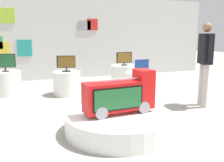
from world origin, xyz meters
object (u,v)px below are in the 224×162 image
display_pedestal_right_rear (124,75)px  main_display_pedestal (119,122)px  novelty_firetruck_tv (121,96)px  display_pedestal_left_rear (7,83)px  display_pedestal_center_rear (141,84)px  tv_on_far_right (66,63)px  display_pedestal_far_right (67,83)px  shopper_browsing_rear (205,58)px  tv_on_center_rear (142,65)px  tv_on_left_rear (5,61)px  tv_on_right_rear (124,58)px

display_pedestal_right_rear → main_display_pedestal: bearing=-114.3°
novelty_firetruck_tv → display_pedestal_left_rear: size_ratio=1.58×
display_pedestal_center_rear → tv_on_far_right: tv_on_far_right is taller
display_pedestal_far_right → shopper_browsing_rear: size_ratio=0.39×
display_pedestal_center_rear → display_pedestal_right_rear: (0.16, 1.48, 0.00)m
display_pedestal_left_rear → shopper_browsing_rear: 4.96m
display_pedestal_left_rear → tv_on_center_rear: (3.25, -1.38, 0.50)m
novelty_firetruck_tv → tv_on_center_rear: size_ratio=2.80×
tv_on_left_rear → display_pedestal_center_rear: (3.25, -1.37, -0.57)m
tv_on_left_rear → display_pedestal_center_rear: tv_on_left_rear is taller
tv_on_right_rear → shopper_browsing_rear: size_ratio=0.30×
main_display_pedestal → tv_on_far_right: (-0.34, 2.82, 0.68)m
tv_on_left_rear → tv_on_far_right: tv_on_left_rear is taller
tv_on_center_rear → shopper_browsing_rear: shopper_browsing_rear is taller
display_pedestal_right_rear → tv_on_right_rear: size_ratio=1.53×
display_pedestal_far_right → tv_on_left_rear: bearing=159.3°
display_pedestal_center_rear → display_pedestal_far_right: bearing=155.4°
tv_on_far_right → shopper_browsing_rear: shopper_browsing_rear is taller
tv_on_right_rear → shopper_browsing_rear: (0.70, -2.78, 0.24)m
tv_on_left_rear → tv_on_right_rear: size_ratio=0.99×
main_display_pedestal → tv_on_center_rear: (1.43, 2.02, 0.65)m
main_display_pedestal → tv_on_far_right: 2.92m
novelty_firetruck_tv → tv_on_far_right: tv_on_far_right is taller
tv_on_far_right → tv_on_center_rear: bearing=-24.7°
novelty_firetruck_tv → shopper_browsing_rear: bearing=17.8°
novelty_firetruck_tv → display_pedestal_center_rear: (1.40, 2.02, -0.30)m
novelty_firetruck_tv → display_pedestal_left_rear: 3.88m
display_pedestal_right_rear → display_pedestal_far_right: (-1.92, -0.67, 0.00)m
main_display_pedestal → novelty_firetruck_tv: (0.02, -0.01, 0.45)m
main_display_pedestal → novelty_firetruck_tv: novelty_firetruck_tv is taller
tv_on_left_rear → display_pedestal_center_rear: bearing=-22.9°
tv_on_far_right → display_pedestal_right_rear: bearing=19.4°
display_pedestal_center_rear → tv_on_right_rear: tv_on_right_rear is taller
novelty_firetruck_tv → display_pedestal_center_rear: bearing=55.3°
main_display_pedestal → tv_on_right_rear: tv_on_right_rear is taller
display_pedestal_left_rear → tv_on_left_rear: (0.00, -0.00, 0.57)m
main_display_pedestal → tv_on_center_rear: size_ratio=4.19×
novelty_firetruck_tv → display_pedestal_center_rear: size_ratio=1.46×
tv_on_center_rear → tv_on_far_right: 1.94m
tv_on_left_rear → display_pedestal_right_rear: (3.40, 0.11, -0.57)m
shopper_browsing_rear → display_pedestal_far_right: bearing=141.1°
display_pedestal_center_rear → display_pedestal_right_rear: 1.49m
main_display_pedestal → tv_on_right_rear: (1.58, 3.49, 0.67)m
main_display_pedestal → display_pedestal_center_rear: 2.48m
novelty_firetruck_tv → display_pedestal_right_rear: (1.56, 3.50, -0.30)m
novelty_firetruck_tv → tv_on_far_right: bearing=97.2°
main_display_pedestal → display_pedestal_center_rear: size_ratio=2.19×
novelty_firetruck_tv → tv_on_far_right: size_ratio=2.49×
display_pedestal_left_rear → tv_on_center_rear: tv_on_center_rear is taller
novelty_firetruck_tv → tv_on_right_rear: size_ratio=2.19×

